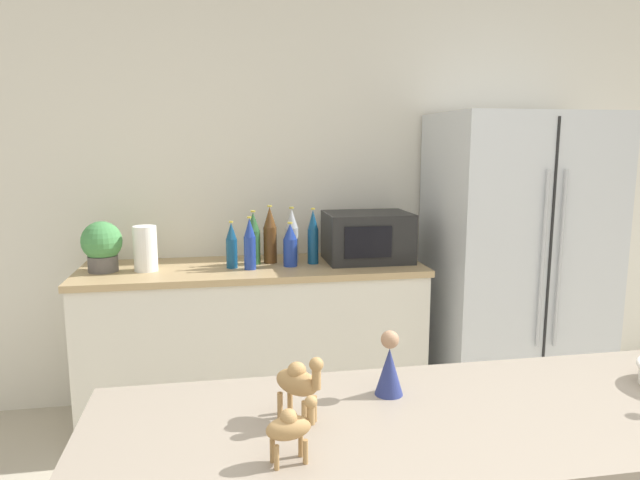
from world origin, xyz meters
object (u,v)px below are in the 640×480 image
potted_plant (102,245)px  back_bottle_1 (290,245)px  camel_figurine_second (299,381)px  wise_man_figurine_crimson (389,367)px  back_bottle_3 (313,237)px  back_bottle_2 (253,239)px  back_bottle_5 (292,236)px  paper_towel_roll (145,248)px  back_bottle_6 (250,244)px  back_bottle_0 (270,235)px  back_bottle_4 (232,246)px  camel_figurine (291,426)px  refrigerator (515,262)px  microwave (367,237)px

potted_plant → back_bottle_1: potted_plant is taller
camel_figurine_second → wise_man_figurine_crimson: wise_man_figurine_crimson is taller
back_bottle_3 → back_bottle_2: bearing=171.4°
back_bottle_5 → paper_towel_roll: bearing=-172.7°
back_bottle_6 → back_bottle_0: bearing=51.4°
back_bottle_2 → back_bottle_3: bearing=-8.6°
back_bottle_6 → back_bottle_4: bearing=151.5°
camel_figurine → back_bottle_0: bearing=85.8°
paper_towel_roll → back_bottle_5: bearing=7.3°
back_bottle_0 → back_bottle_2: bearing=-170.5°
back_bottle_0 → back_bottle_4: 0.24m
back_bottle_1 → back_bottle_2: (-0.19, 0.10, 0.03)m
back_bottle_4 → wise_man_figurine_crimson: wise_man_figurine_crimson is taller
refrigerator → back_bottle_4: refrigerator is taller
back_bottle_2 → wise_man_figurine_crimson: size_ratio=2.04×
back_bottle_3 → wise_man_figurine_crimson: size_ratio=2.13×
back_bottle_1 → back_bottle_6: (-0.22, -0.04, 0.02)m
back_bottle_2 → camel_figurine_second: bearing=-91.0°
microwave → back_bottle_0: back_bottle_0 is taller
potted_plant → back_bottle_4: size_ratio=1.04×
refrigerator → back_bottle_0: refrigerator is taller
microwave → back_bottle_1: bearing=-171.2°
back_bottle_2 → back_bottle_6: 0.14m
paper_towel_roll → back_bottle_6: (0.55, -0.06, 0.02)m
back_bottle_6 → camel_figurine_second: 1.95m
back_bottle_1 → back_bottle_4: 0.32m
microwave → back_bottle_4: microwave is taller
refrigerator → microwave: refrigerator is taller
potted_plant → paper_towel_roll: bearing=-5.6°
potted_plant → microwave: (1.45, 0.03, -0.00)m
back_bottle_4 → wise_man_figurine_crimson: 1.94m
back_bottle_4 → back_bottle_6: size_ratio=0.90×
back_bottle_1 → back_bottle_6: bearing=-169.5°
camel_figurine → wise_man_figurine_crimson: 0.35m
refrigerator → camel_figurine_second: 2.53m
back_bottle_2 → back_bottle_3: back_bottle_3 is taller
paper_towel_roll → back_bottle_1: size_ratio=0.98×
microwave → wise_man_figurine_crimson: (-0.47, -1.98, 0.04)m
microwave → back_bottle_6: bearing=-170.6°
wise_man_figurine_crimson → back_bottle_1: bearing=89.5°
refrigerator → back_bottle_5: size_ratio=5.48×
refrigerator → back_bottle_4: size_ratio=6.70×
back_bottle_0 → camel_figurine: size_ratio=2.76×
back_bottle_6 → back_bottle_3: bearing=13.8°
camel_figurine → back_bottle_6: bearing=88.8°
paper_towel_roll → back_bottle_3: 0.91m
back_bottle_5 → back_bottle_6: 0.30m
back_bottle_4 → back_bottle_5: 0.36m
refrigerator → camel_figurine_second: size_ratio=11.89×
back_bottle_5 → camel_figurine: bearing=-97.3°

